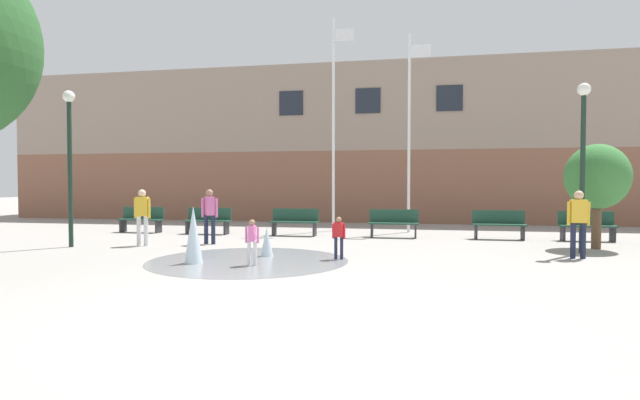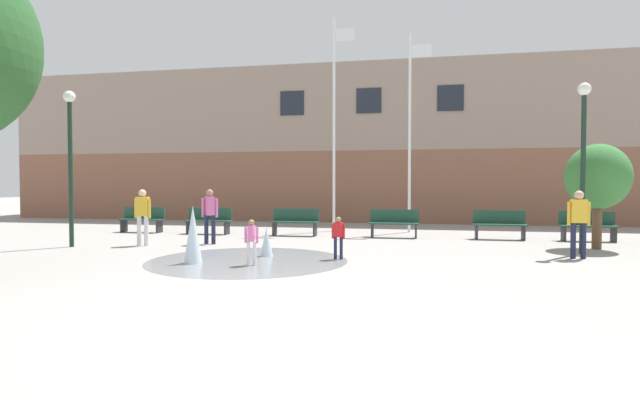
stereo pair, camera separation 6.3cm
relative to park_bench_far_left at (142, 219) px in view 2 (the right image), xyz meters
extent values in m
plane|color=gray|center=(7.59, -9.60, -0.48)|extent=(100.00, 100.00, 0.00)
cube|color=brown|center=(7.59, 8.81, 1.14)|extent=(36.00, 6.00, 3.24)
cube|color=gray|center=(7.59, 8.81, 4.75)|extent=(36.00, 6.00, 3.96)
cube|color=#1E232D|center=(4.09, 5.79, 4.94)|extent=(1.10, 0.06, 1.10)
cube|color=#1E232D|center=(7.59, 5.79, 4.94)|extent=(1.10, 0.06, 1.10)
cube|color=#1E232D|center=(11.09, 5.79, 4.94)|extent=(1.10, 0.06, 1.10)
cylinder|color=gray|center=(5.99, -5.60, -0.48)|extent=(4.54, 4.54, 0.01)
cone|color=silver|center=(4.93, -6.19, 0.15)|extent=(0.40, 0.40, 1.26)
cone|color=silver|center=(6.19, -4.85, -0.13)|extent=(0.31, 0.31, 0.70)
cube|color=#28282D|center=(-0.70, -0.06, -0.26)|extent=(0.06, 0.40, 0.44)
cube|color=#28282D|center=(0.70, -0.06, -0.26)|extent=(0.06, 0.40, 0.44)
cube|color=#1E4233|center=(0.00, -0.06, -0.01)|extent=(1.60, 0.44, 0.05)
cube|color=#1E4233|center=(0.00, 0.14, 0.22)|extent=(1.60, 0.04, 0.42)
cube|color=#28282D|center=(1.90, -0.17, -0.26)|extent=(0.06, 0.40, 0.44)
cube|color=#28282D|center=(3.30, -0.17, -0.26)|extent=(0.06, 0.40, 0.44)
cube|color=#1E4233|center=(2.60, -0.17, -0.01)|extent=(1.60, 0.44, 0.05)
cube|color=#1E4233|center=(2.60, 0.03, 0.22)|extent=(1.60, 0.04, 0.42)
cube|color=#28282D|center=(5.00, -0.14, -0.26)|extent=(0.06, 0.40, 0.44)
cube|color=#28282D|center=(6.40, -0.14, -0.26)|extent=(0.06, 0.40, 0.44)
cube|color=#1E4233|center=(5.70, -0.14, -0.01)|extent=(1.60, 0.44, 0.05)
cube|color=#1E4233|center=(5.70, 0.06, 0.22)|extent=(1.60, 0.04, 0.42)
cube|color=#28282D|center=(8.31, -0.08, -0.26)|extent=(0.06, 0.40, 0.44)
cube|color=#28282D|center=(9.71, -0.08, -0.26)|extent=(0.06, 0.40, 0.44)
cube|color=#1E4233|center=(9.01, -0.08, -0.01)|extent=(1.60, 0.44, 0.05)
cube|color=#1E4233|center=(9.01, 0.12, 0.22)|extent=(1.60, 0.04, 0.42)
cube|color=#28282D|center=(11.58, 0.01, -0.26)|extent=(0.06, 0.40, 0.44)
cube|color=#28282D|center=(12.98, 0.01, -0.26)|extent=(0.06, 0.40, 0.44)
cube|color=#1E4233|center=(12.28, 0.01, -0.01)|extent=(1.60, 0.44, 0.05)
cube|color=#1E4233|center=(12.28, 0.21, 0.22)|extent=(1.60, 0.04, 0.42)
cube|color=#28282D|center=(14.14, 0.00, -0.26)|extent=(0.06, 0.40, 0.44)
cube|color=#28282D|center=(15.54, 0.00, -0.26)|extent=(0.06, 0.40, 0.44)
cube|color=#1E4233|center=(14.84, 0.00, -0.01)|extent=(1.60, 0.44, 0.05)
cube|color=#1E4233|center=(14.84, 0.20, 0.22)|extent=(1.60, 0.04, 0.42)
cylinder|color=silver|center=(6.22, -6.22, -0.22)|extent=(0.07, 0.07, 0.52)
cylinder|color=silver|center=(6.35, -6.22, -0.22)|extent=(0.07, 0.07, 0.52)
cube|color=pink|center=(6.29, -6.22, 0.21)|extent=(0.14, 0.22, 0.33)
sphere|color=#997051|center=(6.29, -6.22, 0.44)|extent=(0.13, 0.13, 0.13)
cylinder|color=pink|center=(6.16, -6.22, 0.17)|extent=(0.05, 0.05, 0.34)
cylinder|color=pink|center=(6.42, -6.22, 0.17)|extent=(0.05, 0.05, 0.34)
cylinder|color=#1E233D|center=(7.91, -5.01, -0.22)|extent=(0.07, 0.07, 0.52)
cylinder|color=#1E233D|center=(8.04, -5.01, -0.22)|extent=(0.07, 0.07, 0.52)
cube|color=red|center=(7.97, -5.01, 0.21)|extent=(0.24, 0.19, 0.33)
sphere|color=#997051|center=(7.97, -5.01, 0.44)|extent=(0.13, 0.13, 0.13)
cylinder|color=red|center=(7.84, -5.01, 0.17)|extent=(0.05, 0.05, 0.34)
cylinder|color=red|center=(8.10, -5.01, 0.17)|extent=(0.05, 0.05, 0.34)
cylinder|color=#1E233D|center=(3.74, -2.84, -0.06)|extent=(0.12, 0.12, 0.84)
cylinder|color=#1E233D|center=(3.96, -2.84, -0.06)|extent=(0.12, 0.12, 0.84)
cube|color=pink|center=(3.85, -2.84, 0.63)|extent=(0.37, 0.39, 0.54)
sphere|color=#997051|center=(3.85, -2.84, 1.01)|extent=(0.21, 0.21, 0.21)
cylinder|color=pink|center=(3.64, -2.84, 0.58)|extent=(0.08, 0.08, 0.55)
cylinder|color=pink|center=(4.06, -2.84, 0.58)|extent=(0.08, 0.08, 0.55)
cylinder|color=#1E233D|center=(13.34, -3.82, -0.06)|extent=(0.12, 0.12, 0.84)
cylinder|color=#1E233D|center=(13.56, -3.82, -0.06)|extent=(0.12, 0.12, 0.84)
cube|color=gold|center=(13.45, -3.82, 0.63)|extent=(0.34, 0.21, 0.54)
sphere|color=tan|center=(13.45, -3.82, 1.01)|extent=(0.21, 0.21, 0.21)
cylinder|color=gold|center=(13.24, -3.82, 0.58)|extent=(0.08, 0.08, 0.55)
cylinder|color=gold|center=(13.66, -3.82, 0.58)|extent=(0.08, 0.08, 0.55)
cylinder|color=silver|center=(2.03, -3.55, -0.06)|extent=(0.12, 0.12, 0.84)
cylinder|color=silver|center=(2.25, -3.55, -0.06)|extent=(0.12, 0.12, 0.84)
cube|color=gold|center=(2.14, -3.55, 0.63)|extent=(0.37, 0.26, 0.54)
sphere|color=beige|center=(2.14, -3.55, 1.01)|extent=(0.21, 0.21, 0.21)
cylinder|color=gold|center=(1.93, -3.55, 0.58)|extent=(0.08, 0.08, 0.55)
cylinder|color=gold|center=(2.35, -3.55, 0.58)|extent=(0.08, 0.08, 0.55)
cylinder|color=silver|center=(6.70, 1.86, 3.43)|extent=(0.10, 0.10, 7.83)
cube|color=silver|center=(7.10, 1.86, 6.72)|extent=(0.70, 0.02, 0.45)
cylinder|color=silver|center=(9.45, 1.86, 3.07)|extent=(0.10, 0.10, 7.10)
cube|color=silver|center=(9.85, 1.86, 6.00)|extent=(0.70, 0.02, 0.45)
cylinder|color=#192D23|center=(0.35, -4.19, 1.51)|extent=(0.12, 0.12, 3.99)
sphere|color=white|center=(0.35, -4.19, 3.67)|extent=(0.32, 0.32, 0.32)
cylinder|color=#192D23|center=(13.81, -2.85, 1.49)|extent=(0.12, 0.12, 3.94)
sphere|color=white|center=(13.81, -2.85, 3.62)|extent=(0.32, 0.32, 0.32)
cylinder|color=brown|center=(14.48, -1.85, 0.06)|extent=(0.24, 0.24, 1.07)
ellipsoid|color=#387538|center=(14.48, -1.85, 1.46)|extent=(1.64, 1.64, 1.74)
camera|label=1|loc=(9.74, -16.36, 1.27)|focal=28.00mm
camera|label=2|loc=(9.80, -16.35, 1.27)|focal=28.00mm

